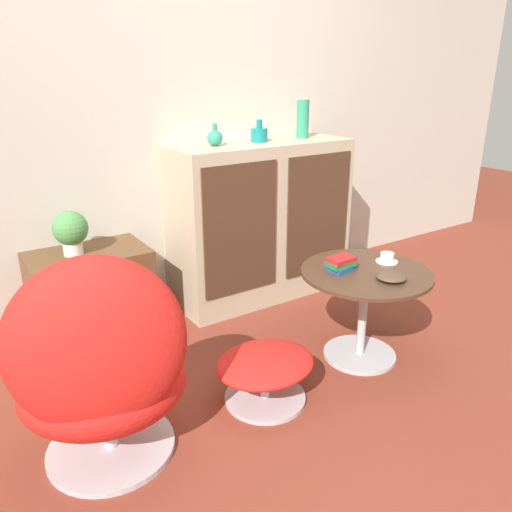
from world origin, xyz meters
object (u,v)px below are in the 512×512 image
(vase_inner_right, at_px, (303,119))
(teacup, at_px, (387,258))
(tv_console, at_px, (92,295))
(coffee_table, at_px, (364,297))
(sideboard, at_px, (261,221))
(book_stack, at_px, (341,264))
(vase_leftmost, at_px, (215,138))
(vase_inner_left, at_px, (259,134))
(egg_chair, at_px, (101,368))
(potted_plant, at_px, (71,230))
(ottoman, at_px, (265,369))
(bowl, at_px, (391,276))

(vase_inner_right, relative_size, teacup, 2.10)
(tv_console, distance_m, coffee_table, 1.47)
(sideboard, bearing_deg, book_stack, -97.58)
(sideboard, xyz_separation_m, vase_leftmost, (-0.32, 0.00, 0.55))
(vase_inner_left, xyz_separation_m, teacup, (0.17, -0.93, -0.55))
(egg_chair, distance_m, vase_inner_left, 1.77)
(vase_inner_left, bearing_deg, potted_plant, 178.72)
(egg_chair, bearing_deg, tv_console, 76.08)
(ottoman, height_order, coffee_table, coffee_table)
(egg_chair, distance_m, vase_leftmost, 1.56)
(coffee_table, bearing_deg, vase_inner_left, 89.59)
(egg_chair, distance_m, book_stack, 1.24)
(sideboard, xyz_separation_m, potted_plant, (-1.17, 0.03, 0.14))
(vase_inner_left, height_order, teacup, vase_inner_left)
(egg_chair, relative_size, book_stack, 5.92)
(vase_inner_right, bearing_deg, teacup, -100.05)
(ottoman, distance_m, vase_inner_right, 1.68)
(potted_plant, bearing_deg, book_stack, -40.79)
(coffee_table, relative_size, vase_leftmost, 5.11)
(vase_inner_right, bearing_deg, sideboard, -179.32)
(teacup, bearing_deg, vase_leftmost, 117.09)
(bowl, bearing_deg, coffee_table, 95.83)
(vase_leftmost, height_order, book_stack, vase_leftmost)
(coffee_table, distance_m, potted_plant, 1.55)
(tv_console, height_order, egg_chair, egg_chair)
(book_stack, distance_m, bowl, 0.25)
(egg_chair, height_order, ottoman, egg_chair)
(sideboard, height_order, ottoman, sideboard)
(vase_inner_right, bearing_deg, vase_inner_left, 180.00)
(vase_leftmost, xyz_separation_m, potted_plant, (-0.85, 0.03, -0.41))
(tv_console, relative_size, book_stack, 4.21)
(tv_console, height_order, bowl, bowl)
(ottoman, bearing_deg, coffee_table, 2.52)
(coffee_table, bearing_deg, ottoman, -177.48)
(vase_inner_right, xyz_separation_m, bowl, (-0.33, -1.11, -0.62))
(vase_inner_left, bearing_deg, vase_inner_right, 0.00)
(vase_leftmost, bearing_deg, egg_chair, -136.85)
(coffee_table, height_order, teacup, teacup)
(vase_leftmost, distance_m, potted_plant, 0.95)
(vase_leftmost, relative_size, book_stack, 0.86)
(vase_leftmost, bearing_deg, potted_plant, 178.25)
(bowl, bearing_deg, tv_console, 134.28)
(vase_inner_left, bearing_deg, sideboard, -22.12)
(tv_console, bearing_deg, sideboard, -1.51)
(egg_chair, bearing_deg, teacup, 1.43)
(sideboard, height_order, vase_leftmost, vase_leftmost)
(egg_chair, relative_size, bowl, 6.03)
(ottoman, relative_size, bowl, 3.17)
(vase_leftmost, distance_m, book_stack, 1.05)
(book_stack, bearing_deg, bowl, -62.49)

